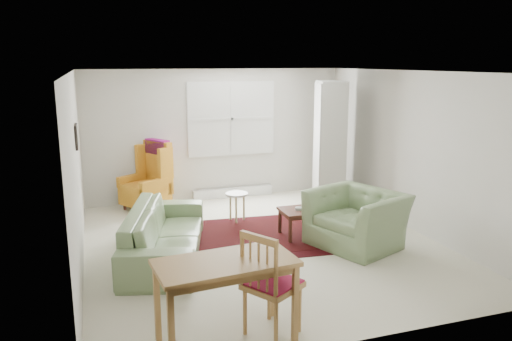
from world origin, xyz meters
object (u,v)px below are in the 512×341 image
object	(u,v)px
armchair	(357,214)
desk	(226,301)
cabinet	(330,144)
coffee_table	(298,223)
wingback_chair	(144,176)
desk_chair	(273,282)
stool	(237,207)
sofa	(165,223)

from	to	relation	value
armchair	desk	bearing A→B (deg)	-75.10
cabinet	desk	size ratio (longest dim) A/B	1.76
coffee_table	wingback_chair	bearing A→B (deg)	133.00
armchair	coffee_table	xyz separation A→B (m)	(-0.65, 0.60, -0.26)
armchair	wingback_chair	xyz separation A→B (m)	(-2.72, 2.81, 0.14)
coffee_table	desk	distance (m)	3.07
cabinet	desk	world-z (taller)	cabinet
cabinet	desk_chair	xyz separation A→B (m)	(-2.57, -3.95, -0.60)
wingback_chair	desk_chair	size ratio (longest dim) A/B	1.15
armchair	desk_chair	bearing A→B (deg)	-69.10
armchair	desk_chair	size ratio (longest dim) A/B	1.14
cabinet	desk_chair	bearing A→B (deg)	-105.20
coffee_table	desk_chair	bearing A→B (deg)	-118.24
stool	armchair	bearing A→B (deg)	-50.21
coffee_table	desk_chair	size ratio (longest dim) A/B	0.49
cabinet	desk	bearing A→B (deg)	-109.73
armchair	cabinet	xyz separation A→B (m)	(0.58, 2.07, 0.66)
desk	desk_chair	xyz separation A→B (m)	(0.47, 0.00, 0.13)
wingback_chair	stool	world-z (taller)	wingback_chair
armchair	coffee_table	distance (m)	0.92
armchair	stool	bearing A→B (deg)	-162.82
stool	wingback_chair	bearing A→B (deg)	138.93
wingback_chair	sofa	bearing A→B (deg)	-32.20
sofa	desk	world-z (taller)	sofa
sofa	armchair	world-z (taller)	armchair
armchair	coffee_table	bearing A→B (deg)	-154.96
sofa	cabinet	xyz separation A→B (m)	(3.28, 1.64, 0.67)
stool	desk_chair	bearing A→B (deg)	-100.43
armchair	desk	size ratio (longest dim) A/B	0.95
sofa	armchair	bearing A→B (deg)	-84.19
armchair	desk_chair	world-z (taller)	desk_chair
sofa	coffee_table	world-z (taller)	sofa
desk	desk_chair	bearing A→B (deg)	0.00
armchair	wingback_chair	world-z (taller)	wingback_chair
sofa	coffee_table	distance (m)	2.07
desk_chair	wingback_chair	bearing A→B (deg)	-23.17
stool	desk	world-z (taller)	desk
sofa	cabinet	world-z (taller)	cabinet
coffee_table	desk	size ratio (longest dim) A/B	0.41
desk_chair	desk	bearing A→B (deg)	57.93
sofa	coffee_table	xyz separation A→B (m)	(2.05, 0.16, -0.26)
stool	desk_chair	size ratio (longest dim) A/B	0.46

